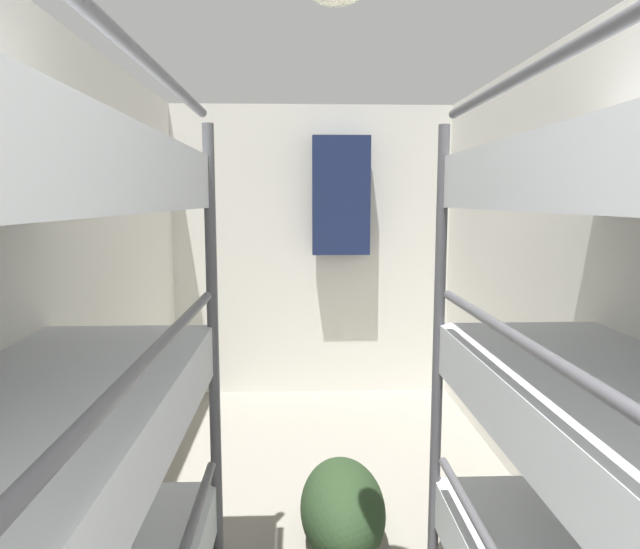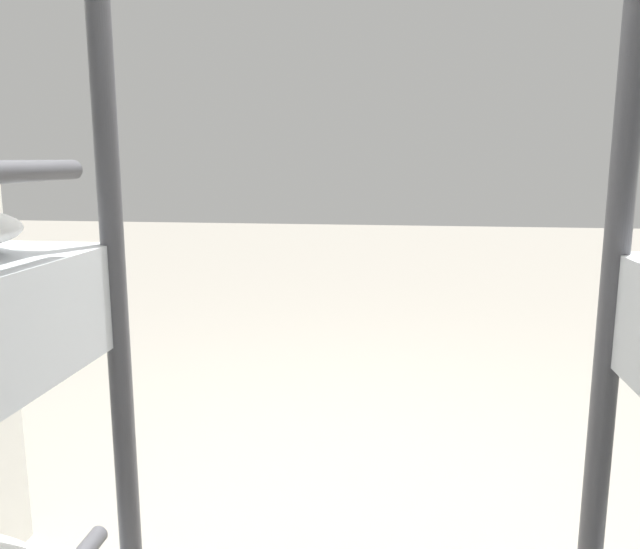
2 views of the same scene
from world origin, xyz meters
TOP-DOWN VIEW (x-y plane):
  - wall_left at (-1.13, 2.37)m, footprint 0.06×4.87m
  - wall_right at (1.13, 2.37)m, footprint 0.06×4.87m
  - wall_back at (0.00, 4.78)m, footprint 2.31×0.06m
  - bunk_stack_left_near at (-0.77, 1.46)m, footprint 0.67×1.92m
  - duffel_bag at (0.08, 2.62)m, footprint 0.38×0.65m
  - hanging_coat at (0.22, 4.63)m, footprint 0.44×0.12m

SIDE VIEW (x-z plane):
  - duffel_bag at x=0.08m, z-range 0.00..0.38m
  - bunk_stack_left_near at x=-0.77m, z-range 0.04..1.92m
  - wall_left at x=-1.13m, z-range 0.00..2.29m
  - wall_right at x=1.13m, z-range 0.00..2.29m
  - wall_back at x=0.00m, z-range 0.00..2.29m
  - hanging_coat at x=0.22m, z-range 1.14..2.04m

